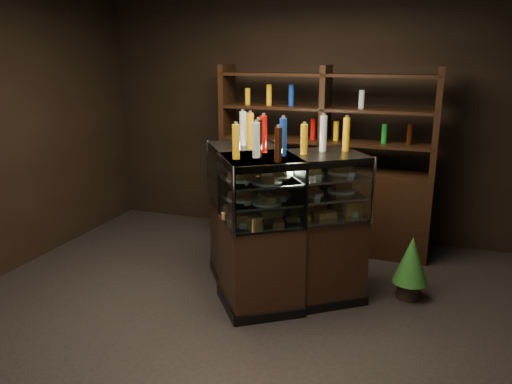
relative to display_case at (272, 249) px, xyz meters
The scene contains 7 objects.
ground 0.84m from the display_case, 100.60° to the right, with size 5.00×5.00×0.00m, color black.
room_shell 1.66m from the display_case, 100.60° to the right, with size 5.02×5.02×3.01m.
display_case is the anchor object (origin of this frame).
food_display 0.56m from the display_case, 99.90° to the right, with size 1.28×1.02×0.41m.
bottles_top 1.01m from the display_case, 80.10° to the left, with size 1.11×0.88×0.30m.
potted_conifer 1.23m from the display_case, 16.40° to the left, with size 0.31×0.31×0.66m.
back_shelving 1.37m from the display_case, 83.14° to the left, with size 2.32×0.45×2.00m.
Camera 1 is at (1.35, -3.23, 2.11)m, focal length 35.00 mm.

